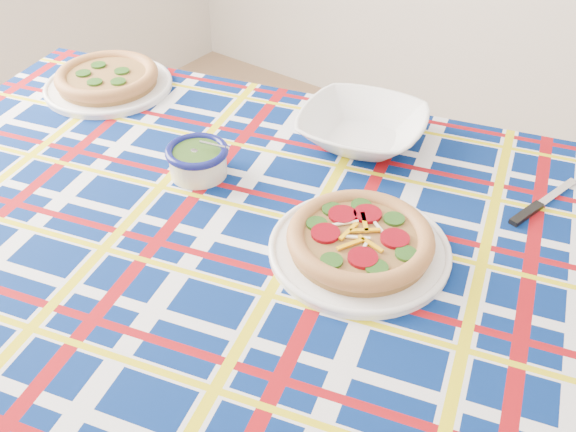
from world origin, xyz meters
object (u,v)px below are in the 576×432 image
Objects in this scene: main_focaccia_plate at (360,239)px; dining_table at (261,261)px; serving_bowl at (362,128)px; pesto_bowl at (198,158)px.

dining_table is at bearing -163.85° from main_focaccia_plate.
serving_bowl is (-0.01, 0.38, 0.12)m from dining_table.
serving_bowl is (-0.19, 0.32, 0.00)m from main_focaccia_plate.
serving_bowl is (0.21, 0.31, -0.00)m from pesto_bowl.
main_focaccia_plate is 2.56× the size of pesto_bowl.
dining_table is 0.22m from main_focaccia_plate.
main_focaccia_plate is 0.40m from pesto_bowl.
main_focaccia_plate is (0.19, 0.05, 0.11)m from dining_table.
pesto_bowl reaches higher than dining_table.
pesto_bowl reaches higher than main_focaccia_plate.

